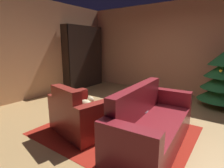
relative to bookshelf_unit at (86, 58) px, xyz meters
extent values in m
plane|color=#AA8451|center=(2.94, -1.96, -1.04)|extent=(7.58, 7.58, 0.00)
cube|color=tan|center=(2.94, 1.01, 0.36)|extent=(6.44, 0.06, 2.79)
cube|color=tan|center=(-0.25, -1.96, 0.36)|extent=(0.06, 5.99, 2.79)
cube|color=maroon|center=(2.87, -2.28, -1.04)|extent=(2.53, 2.10, 0.01)
cube|color=black|center=(0.14, -0.09, 0.03)|extent=(0.03, 1.63, 2.14)
cube|color=black|center=(-0.02, 0.71, 0.03)|extent=(0.35, 0.03, 2.14)
cube|color=black|center=(-0.02, -0.89, 0.03)|extent=(0.35, 0.02, 2.14)
cube|color=black|center=(-0.02, -0.09, -1.03)|extent=(0.33, 1.58, 0.03)
cube|color=black|center=(-0.02, -0.09, -0.67)|extent=(0.33, 1.58, 0.03)
cube|color=black|center=(-0.02, -0.09, -0.32)|extent=(0.33, 1.58, 0.02)
cube|color=black|center=(-0.02, -0.09, 0.03)|extent=(0.33, 1.58, 0.02)
cube|color=black|center=(-0.02, -0.09, 0.38)|extent=(0.33, 1.58, 0.02)
cube|color=black|center=(-0.02, -0.09, 0.73)|extent=(0.33, 1.58, 0.02)
cube|color=black|center=(-0.02, -0.09, 1.09)|extent=(0.33, 1.58, 0.03)
cube|color=black|center=(-0.15, -0.09, -0.03)|extent=(0.05, 0.90, 0.56)
cube|color=black|center=(-0.13, -0.09, -0.03)|extent=(0.03, 0.93, 0.59)
cube|color=#81478C|center=(-0.08, 0.67, -0.92)|extent=(0.22, 0.05, 0.19)
cube|color=#B29D96|center=(-0.11, 0.62, -0.87)|extent=(0.16, 0.04, 0.30)
cube|color=#348943|center=(-0.06, 0.57, -0.87)|extent=(0.25, 0.04, 0.30)
cube|color=red|center=(-0.07, 0.52, -0.91)|extent=(0.23, 0.05, 0.20)
cube|color=orange|center=(-0.06, 0.47, -0.91)|extent=(0.25, 0.04, 0.20)
cube|color=navy|center=(-0.09, 0.42, -0.91)|extent=(0.20, 0.05, 0.20)
cube|color=#116796|center=(-0.06, 0.37, -0.92)|extent=(0.25, 0.04, 0.19)
cube|color=gold|center=(-0.09, 0.33, -0.90)|extent=(0.19, 0.03, 0.23)
cube|color=#408C32|center=(-0.11, 0.65, -0.57)|extent=(0.16, 0.04, 0.19)
cube|color=gold|center=(-0.08, 0.60, -0.56)|extent=(0.21, 0.04, 0.21)
cube|color=teal|center=(-0.10, 0.55, -0.53)|extent=(0.18, 0.05, 0.27)
cube|color=navy|center=(-0.11, 0.50, -0.54)|extent=(0.16, 0.03, 0.25)
cube|color=#B2352D|center=(-0.09, 0.47, -0.54)|extent=(0.19, 0.03, 0.25)
cube|color=#3C844E|center=(-0.08, 0.66, 0.54)|extent=(0.22, 0.04, 0.28)
cube|color=orange|center=(-0.07, 0.61, 0.49)|extent=(0.23, 0.04, 0.20)
cube|color=orange|center=(-0.10, 0.56, 0.51)|extent=(0.17, 0.05, 0.23)
cube|color=#A6B290|center=(-0.11, 0.51, 0.50)|extent=(0.16, 0.05, 0.21)
cube|color=#A99F90|center=(-0.09, 0.46, 0.52)|extent=(0.20, 0.04, 0.26)
cube|color=#B62428|center=(-0.10, 0.42, 0.52)|extent=(0.18, 0.04, 0.24)
cube|color=gold|center=(-0.07, 0.65, 0.88)|extent=(0.23, 0.03, 0.26)
cube|color=gold|center=(-0.09, 0.61, 0.87)|extent=(0.20, 0.03, 0.25)
cube|color=#B1B48C|center=(-0.08, 0.57, 0.89)|extent=(0.22, 0.04, 0.28)
cube|color=#A89F8D|center=(-0.08, 0.53, 0.85)|extent=(0.22, 0.03, 0.20)
cube|color=orange|center=(-0.07, 0.48, 0.86)|extent=(0.23, 0.03, 0.23)
cube|color=maroon|center=(2.39, -2.63, -0.84)|extent=(0.86, 0.90, 0.39)
cube|color=maroon|center=(2.32, -2.92, -0.42)|extent=(0.73, 0.31, 0.46)
cube|color=maroon|center=(2.82, -2.72, -0.72)|extent=(0.33, 0.79, 0.64)
cube|color=maroon|center=(1.95, -2.54, -0.72)|extent=(0.33, 0.79, 0.64)
ellipsoid|color=#C9BA8A|center=(2.41, -2.56, -0.56)|extent=(0.31, 0.23, 0.18)
sphere|color=#C9BA8A|center=(2.41, -2.43, -0.51)|extent=(0.13, 0.13, 0.13)
cube|color=maroon|center=(3.61, -2.35, -0.83)|extent=(0.83, 1.63, 0.42)
cube|color=maroon|center=(3.33, -2.37, -0.37)|extent=(0.26, 1.59, 0.49)
cube|color=maroon|center=(3.67, -3.24, -0.69)|extent=(0.75, 0.23, 0.69)
cube|color=maroon|center=(3.56, -1.47, -0.69)|extent=(0.75, 0.23, 0.69)
cylinder|color=black|center=(3.25, -2.15, -0.83)|extent=(0.04, 0.04, 0.42)
cylinder|color=black|center=(2.95, -2.00, -0.83)|extent=(0.04, 0.04, 0.42)
cylinder|color=black|center=(2.95, -2.32, -0.83)|extent=(0.04, 0.04, 0.42)
cylinder|color=silver|center=(3.06, -2.16, -0.61)|extent=(0.69, 0.69, 0.02)
cube|color=#3F8057|center=(3.06, -2.17, -0.59)|extent=(0.19, 0.14, 0.02)
cube|color=gold|center=(3.07, -2.18, -0.56)|extent=(0.23, 0.19, 0.03)
cube|color=gray|center=(3.06, -2.18, -0.54)|extent=(0.18, 0.10, 0.03)
cylinder|color=#12551E|center=(3.21, -2.04, -0.50)|extent=(0.07, 0.07, 0.19)
cylinder|color=#12551E|center=(3.21, -2.04, -0.38)|extent=(0.03, 0.03, 0.07)
cylinder|color=brown|center=(4.28, 0.30, -0.95)|extent=(0.08, 0.08, 0.17)
cone|color=#236831|center=(4.28, 0.30, -0.68)|extent=(1.11, 1.11, 0.38)
cone|color=#236831|center=(4.28, 0.30, -0.39)|extent=(1.00, 1.00, 0.38)
sphere|color=yellow|center=(4.22, -0.06, -0.10)|extent=(0.06, 0.06, 0.06)
sphere|color=yellow|center=(4.15, 0.64, -0.12)|extent=(0.07, 0.07, 0.07)
camera|label=1|loc=(4.54, -4.74, 0.49)|focal=28.66mm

